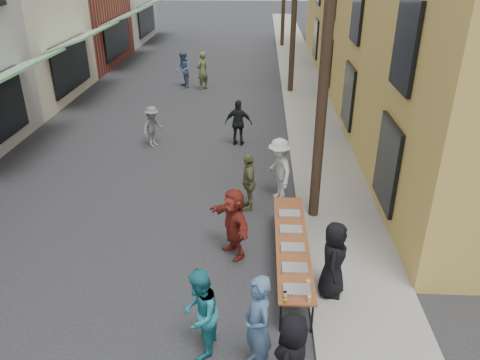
# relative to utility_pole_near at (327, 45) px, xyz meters

# --- Properties ---
(ground) EXTENTS (120.00, 120.00, 0.00)m
(ground) POSITION_rel_utility_pole_near_xyz_m (-4.30, -3.00, -4.50)
(ground) COLOR #28282B
(ground) RESTS_ON ground
(sidewalk) EXTENTS (2.20, 60.00, 0.10)m
(sidewalk) POSITION_rel_utility_pole_near_xyz_m (0.70, 12.00, -4.45)
(sidewalk) COLOR gray
(sidewalk) RESTS_ON ground
(utility_pole_near) EXTENTS (0.26, 0.26, 9.00)m
(utility_pole_near) POSITION_rel_utility_pole_near_xyz_m (0.00, 0.00, 0.00)
(utility_pole_near) COLOR #2D2116
(utility_pole_near) RESTS_ON ground
(serving_table) EXTENTS (0.70, 4.00, 0.75)m
(serving_table) POSITION_rel_utility_pole_near_xyz_m (-0.72, -2.31, -3.79)
(serving_table) COLOR brown
(serving_table) RESTS_ON ground
(catering_tray_sausage) EXTENTS (0.50, 0.33, 0.08)m
(catering_tray_sausage) POSITION_rel_utility_pole_near_xyz_m (-0.72, -3.96, -3.71)
(catering_tray_sausage) COLOR maroon
(catering_tray_sausage) RESTS_ON serving_table
(catering_tray_foil_b) EXTENTS (0.50, 0.33, 0.08)m
(catering_tray_foil_b) POSITION_rel_utility_pole_near_xyz_m (-0.72, -3.31, -3.71)
(catering_tray_foil_b) COLOR #B2B2B7
(catering_tray_foil_b) RESTS_ON serving_table
(catering_tray_buns) EXTENTS (0.50, 0.33, 0.08)m
(catering_tray_buns) POSITION_rel_utility_pole_near_xyz_m (-0.72, -2.61, -3.71)
(catering_tray_buns) COLOR tan
(catering_tray_buns) RESTS_ON serving_table
(catering_tray_foil_d) EXTENTS (0.50, 0.33, 0.08)m
(catering_tray_foil_d) POSITION_rel_utility_pole_near_xyz_m (-0.72, -1.91, -3.71)
(catering_tray_foil_d) COLOR #B2B2B7
(catering_tray_foil_d) RESTS_ON serving_table
(catering_tray_buns_end) EXTENTS (0.50, 0.33, 0.08)m
(catering_tray_buns_end) POSITION_rel_utility_pole_near_xyz_m (-0.72, -1.21, -3.71)
(catering_tray_buns_end) COLOR tan
(catering_tray_buns_end) RESTS_ON serving_table
(condiment_jar_a) EXTENTS (0.07, 0.07, 0.08)m
(condiment_jar_a) POSITION_rel_utility_pole_near_xyz_m (-0.94, -4.26, -3.71)
(condiment_jar_a) COLOR #A57F26
(condiment_jar_a) RESTS_ON serving_table
(condiment_jar_b) EXTENTS (0.07, 0.07, 0.08)m
(condiment_jar_b) POSITION_rel_utility_pole_near_xyz_m (-0.94, -4.16, -3.71)
(condiment_jar_b) COLOR #A57F26
(condiment_jar_b) RESTS_ON serving_table
(condiment_jar_c) EXTENTS (0.07, 0.07, 0.08)m
(condiment_jar_c) POSITION_rel_utility_pole_near_xyz_m (-0.94, -4.06, -3.71)
(condiment_jar_c) COLOR #A57F26
(condiment_jar_c) RESTS_ON serving_table
(cup_stack) EXTENTS (0.08, 0.08, 0.12)m
(cup_stack) POSITION_rel_utility_pole_near_xyz_m (-0.52, -4.21, -3.69)
(cup_stack) COLOR tan
(cup_stack) RESTS_ON serving_table
(guest_front_a) EXTENTS (0.81, 0.96, 1.68)m
(guest_front_a) POSITION_rel_utility_pole_near_xyz_m (-0.90, -5.64, -3.66)
(guest_front_a) COLOR black
(guest_front_a) RESTS_ON ground
(guest_front_b) EXTENTS (0.70, 0.81, 1.89)m
(guest_front_b) POSITION_rel_utility_pole_near_xyz_m (-1.43, -5.06, -3.56)
(guest_front_b) COLOR #456486
(guest_front_b) RESTS_ON ground
(guest_front_c) EXTENTS (0.73, 0.90, 1.72)m
(guest_front_c) POSITION_rel_utility_pole_near_xyz_m (-2.42, -4.74, -3.64)
(guest_front_c) COLOR teal
(guest_front_c) RESTS_ON ground
(guest_front_d) EXTENTS (1.03, 1.33, 1.82)m
(guest_front_d) POSITION_rel_utility_pole_near_xyz_m (-0.90, 1.02, -3.59)
(guest_front_d) COLOR silver
(guest_front_d) RESTS_ON ground
(guest_front_e) EXTENTS (0.54, 0.99, 1.61)m
(guest_front_e) POSITION_rel_utility_pole_near_xyz_m (-1.74, 0.42, -3.70)
(guest_front_e) COLOR #65673B
(guest_front_e) RESTS_ON ground
(guest_queue_back) EXTENTS (1.27, 1.60, 1.70)m
(guest_queue_back) POSITION_rel_utility_pole_near_xyz_m (-2.01, -1.76, -3.65)
(guest_queue_back) COLOR maroon
(guest_queue_back) RESTS_ON ground
(server) EXTENTS (0.70, 0.90, 1.64)m
(server) POSITION_rel_utility_pole_near_xyz_m (0.05, -3.15, -3.58)
(server) COLOR black
(server) RESTS_ON sidewalk
(passerby_left) EXTENTS (0.94, 1.10, 1.48)m
(passerby_left) POSITION_rel_utility_pole_near_xyz_m (-5.29, 4.78, -3.76)
(passerby_left) COLOR slate
(passerby_left) RESTS_ON ground
(passerby_mid) EXTENTS (1.02, 0.52, 1.67)m
(passerby_mid) POSITION_rel_utility_pole_near_xyz_m (-2.22, 5.01, -3.66)
(passerby_mid) COLOR black
(passerby_mid) RESTS_ON ground
(passerby_right) EXTENTS (0.78, 0.81, 1.87)m
(passerby_right) POSITION_rel_utility_pole_near_xyz_m (-4.39, 12.39, -3.56)
(passerby_right) COLOR #58683C
(passerby_right) RESTS_ON ground
(passerby_far) EXTENTS (0.93, 1.05, 1.82)m
(passerby_far) POSITION_rel_utility_pole_near_xyz_m (-5.41, 12.72, -3.59)
(passerby_far) COLOR #536AA0
(passerby_far) RESTS_ON ground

